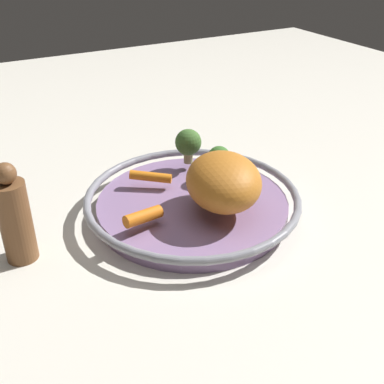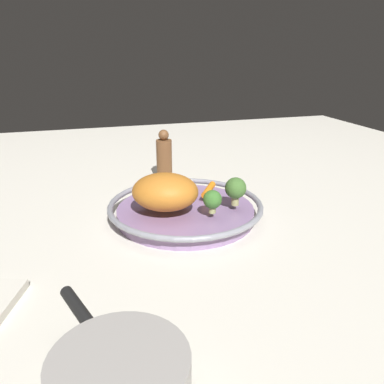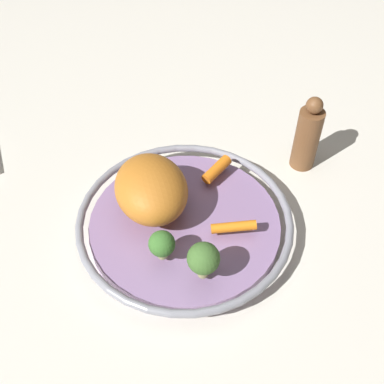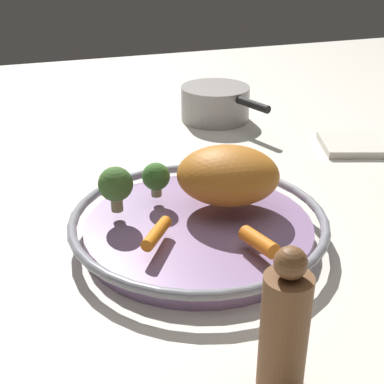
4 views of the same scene
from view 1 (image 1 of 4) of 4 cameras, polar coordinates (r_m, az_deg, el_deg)
The scene contains 8 objects.
ground_plane at distance 0.78m, azimuth 0.04°, elevation -2.56°, with size 2.25×2.25×0.00m, color silver.
serving_bowl at distance 0.77m, azimuth 0.04°, elevation -1.28°, with size 0.35×0.35×0.04m.
roast_chicken_piece at distance 0.72m, azimuth 3.78°, elevation 1.29°, with size 0.14×0.11×0.08m, color #C06F24.
baby_carrot_left at distance 0.69m, azimuth -5.84°, elevation -2.92°, with size 0.02×0.02×0.06m, color orange.
baby_carrot_near_rim at distance 0.80m, azimuth -4.95°, elevation 1.83°, with size 0.02×0.02×0.07m, color orange.
broccoli_floret_edge at distance 0.84m, azimuth -0.45°, elevation 5.87°, with size 0.05×0.05×0.06m.
broccoli_floret_mid at distance 0.81m, azimuth 3.24°, elevation 4.05°, with size 0.04×0.04×0.05m.
pepper_mill at distance 0.69m, azimuth -20.37°, elevation -2.88°, with size 0.04×0.04×0.15m.
Camera 1 is at (0.32, 0.58, 0.42)m, focal length 44.74 mm.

